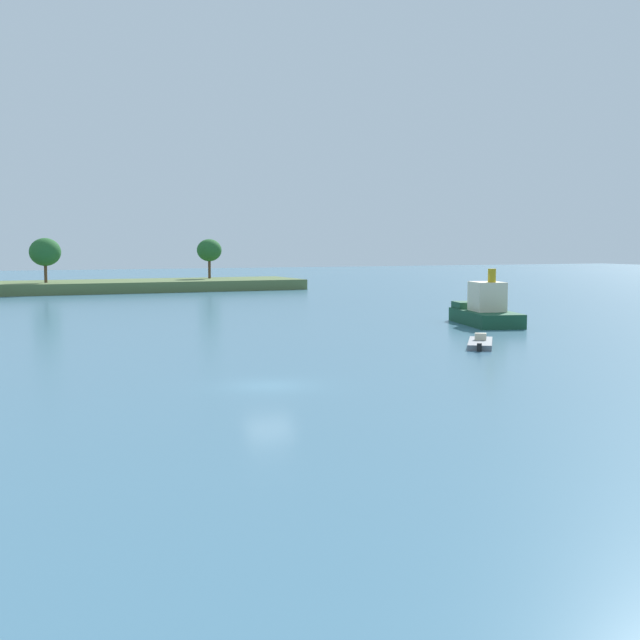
% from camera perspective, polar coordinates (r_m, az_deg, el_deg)
% --- Properties ---
extents(ground_plane, '(400.00, 400.00, 0.00)m').
position_cam_1_polar(ground_plane, '(44.50, -3.35, -4.34)').
color(ground_plane, teal).
extents(small_motorboat, '(4.71, 5.69, 0.89)m').
position_cam_1_polar(small_motorboat, '(62.29, 10.49, -1.51)').
color(small_motorboat, slate).
rests_on(small_motorboat, ground).
extents(tugboat, '(6.25, 10.17, 5.04)m').
position_cam_1_polar(tugboat, '(78.84, 10.80, 0.64)').
color(tugboat, '#19472D').
rests_on(tugboat, ground).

